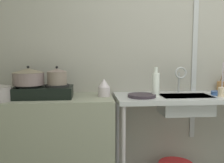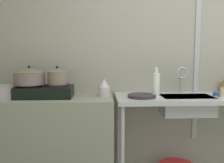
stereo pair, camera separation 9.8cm
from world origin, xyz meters
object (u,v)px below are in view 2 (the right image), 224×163
object	(u,v)px
pot_on_left_burner	(29,76)
cup_by_rack	(224,93)
percolator	(104,88)
bottle_by_sink	(156,84)
pot_on_right_burner	(57,76)
frying_pan	(142,96)
small_bowl_on_drainboard	(221,94)
stove	(44,91)
sink_basin	(186,105)
faucet	(182,76)
utensil_jar	(224,87)

from	to	relation	value
pot_on_left_burner	cup_by_rack	bearing A→B (deg)	-3.01
percolator	bottle_by_sink	distance (m)	0.47
pot_on_left_burner	pot_on_right_burner	bearing A→B (deg)	0.00
frying_pan	small_bowl_on_drainboard	bearing A→B (deg)	3.60
pot_on_left_burner	small_bowl_on_drainboard	world-z (taller)	pot_on_left_burner
stove	pot_on_left_burner	world-z (taller)	pot_on_left_burner
frying_pan	bottle_by_sink	size ratio (longest dim) A/B	0.95
pot_on_left_burner	bottle_by_sink	size ratio (longest dim) A/B	1.03
pot_on_left_burner	cup_by_rack	size ratio (longest dim) A/B	3.32
percolator	pot_on_left_burner	bearing A→B (deg)	-178.18
stove	bottle_by_sink	distance (m)	1.02
sink_basin	bottle_by_sink	world-z (taller)	bottle_by_sink
stove	pot_on_left_burner	distance (m)	0.18
pot_on_left_burner	bottle_by_sink	xyz separation A→B (m)	(1.14, -0.04, -0.08)
pot_on_right_burner	frying_pan	world-z (taller)	pot_on_right_burner
pot_on_right_burner	bottle_by_sink	xyz separation A→B (m)	(0.89, -0.04, -0.07)
small_bowl_on_drainboard	cup_by_rack	bearing A→B (deg)	-93.33
pot_on_left_burner	faucet	size ratio (longest dim) A/B	1.06
pot_on_left_burner	sink_basin	world-z (taller)	pot_on_left_burner
stove	bottle_by_sink	world-z (taller)	bottle_by_sink
pot_on_left_burner	utensil_jar	distance (m)	1.91
faucet	utensil_jar	bearing A→B (deg)	10.91
frying_pan	bottle_by_sink	xyz separation A→B (m)	(0.13, 0.01, 0.10)
frying_pan	cup_by_rack	distance (m)	0.75
cup_by_rack	bottle_by_sink	world-z (taller)	bottle_by_sink
small_bowl_on_drainboard	pot_on_left_burner	bearing A→B (deg)	179.66
pot_on_right_burner	frying_pan	xyz separation A→B (m)	(0.76, -0.06, -0.18)
sink_basin	faucet	world-z (taller)	faucet
pot_on_left_burner	pot_on_right_burner	size ratio (longest dim) A/B	1.58
pot_on_right_burner	faucet	size ratio (longest dim) A/B	0.67
percolator	cup_by_rack	bearing A→B (deg)	-5.98
pot_on_right_burner	utensil_jar	distance (m)	1.67
pot_on_left_burner	cup_by_rack	world-z (taller)	pot_on_left_burner
frying_pan	cup_by_rack	bearing A→B (deg)	-2.64
pot_on_right_burner	small_bowl_on_drainboard	distance (m)	1.52
pot_on_right_burner	small_bowl_on_drainboard	xyz separation A→B (m)	(1.51, -0.01, -0.17)
pot_on_right_burner	bottle_by_sink	bearing A→B (deg)	-2.78
frying_pan	utensil_jar	world-z (taller)	utensil_jar
utensil_jar	bottle_by_sink	bearing A→B (deg)	-161.57
percolator	frying_pan	world-z (taller)	percolator
stove	small_bowl_on_drainboard	xyz separation A→B (m)	(1.63, -0.01, -0.04)
faucet	bottle_by_sink	size ratio (longest dim) A/B	0.98
stove	small_bowl_on_drainboard	bearing A→B (deg)	-0.37
faucet	stove	bearing A→B (deg)	-174.79
sink_basin	small_bowl_on_drainboard	xyz separation A→B (m)	(0.32, 0.01, 0.10)
pot_on_right_burner	sink_basin	world-z (taller)	pot_on_right_burner
percolator	small_bowl_on_drainboard	size ratio (longest dim) A/B	1.21
stove	percolator	world-z (taller)	percolator
sink_basin	cup_by_rack	size ratio (longest dim) A/B	5.61
percolator	faucet	world-z (taller)	faucet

